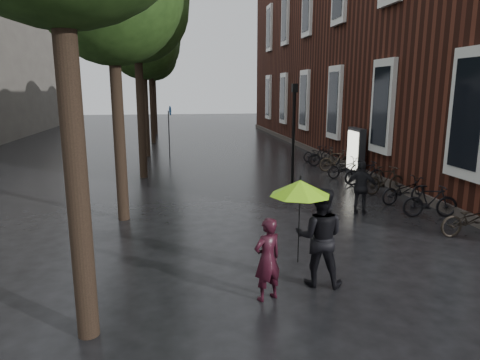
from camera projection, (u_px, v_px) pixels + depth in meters
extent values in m
plane|color=black|center=(365.00, 349.00, 6.17)|extent=(120.00, 120.00, 0.00)
cube|color=#38160F|center=(394.00, 49.00, 25.36)|extent=(10.00, 33.00, 12.00)
cube|color=silver|center=(471.00, 114.00, 11.69)|extent=(0.25, 1.60, 3.60)
cube|color=black|center=(468.00, 114.00, 11.67)|extent=(0.10, 1.20, 3.00)
cube|color=silver|center=(383.00, 107.00, 16.52)|extent=(0.25, 1.60, 3.60)
cube|color=black|center=(381.00, 107.00, 16.50)|extent=(0.10, 1.20, 3.00)
cube|color=silver|center=(335.00, 103.00, 21.35)|extent=(0.25, 1.60, 3.60)
cube|color=black|center=(333.00, 103.00, 21.33)|extent=(0.10, 1.20, 3.00)
cube|color=silver|center=(305.00, 100.00, 26.18)|extent=(0.25, 1.60, 3.60)
cube|color=black|center=(303.00, 100.00, 26.16)|extent=(0.10, 1.20, 3.00)
cube|color=silver|center=(308.00, 5.00, 25.03)|extent=(0.25, 1.60, 3.60)
cube|color=black|center=(306.00, 5.00, 25.01)|extent=(0.10, 1.20, 3.00)
cube|color=silver|center=(284.00, 98.00, 31.01)|extent=(0.25, 1.60, 3.60)
cube|color=black|center=(283.00, 98.00, 30.99)|extent=(0.10, 1.20, 3.00)
cube|color=silver|center=(286.00, 18.00, 29.86)|extent=(0.25, 1.60, 3.60)
cube|color=black|center=(284.00, 18.00, 29.84)|extent=(0.10, 1.20, 3.00)
cube|color=silver|center=(269.00, 97.00, 35.84)|extent=(0.25, 1.60, 3.60)
cube|color=black|center=(268.00, 97.00, 35.82)|extent=(0.10, 1.20, 3.00)
cube|color=silver|center=(270.00, 28.00, 34.69)|extent=(0.25, 1.60, 3.60)
cube|color=black|center=(269.00, 28.00, 34.67)|extent=(0.10, 1.20, 3.00)
cube|color=#3F3833|center=(311.00, 148.00, 25.83)|extent=(0.40, 33.00, 0.30)
cylinder|color=black|center=(77.00, 185.00, 6.03)|extent=(0.32, 0.32, 4.68)
cylinder|color=black|center=(120.00, 141.00, 11.83)|extent=(0.32, 0.32, 4.51)
cylinder|color=black|center=(141.00, 119.00, 17.61)|extent=(0.32, 0.32, 4.95)
cylinder|color=black|center=(146.00, 116.00, 23.44)|extent=(0.32, 0.32, 4.40)
cylinder|color=black|center=(152.00, 108.00, 29.21)|extent=(0.32, 0.32, 4.79)
cylinder|color=black|center=(155.00, 106.00, 35.03)|extent=(0.32, 0.32, 4.57)
imported|color=black|center=(267.00, 259.00, 7.47)|extent=(0.65, 0.55, 1.51)
imported|color=black|center=(320.00, 237.00, 8.03)|extent=(1.11, 0.99, 1.90)
cylinder|color=black|center=(299.00, 226.00, 7.71)|extent=(0.02, 0.02, 1.41)
cone|color=#86DC17|center=(300.00, 188.00, 7.56)|extent=(1.10, 1.10, 0.28)
cylinder|color=black|center=(300.00, 178.00, 7.53)|extent=(0.02, 0.02, 0.08)
imported|color=black|center=(361.00, 188.00, 12.63)|extent=(1.02, 0.82, 1.62)
imported|color=black|center=(472.00, 219.00, 10.81)|extent=(1.71, 0.61, 0.89)
imported|color=black|center=(430.00, 201.00, 12.41)|extent=(1.64, 0.70, 0.96)
imported|color=black|center=(404.00, 190.00, 13.86)|extent=(1.78, 0.88, 0.89)
imported|color=black|center=(385.00, 180.00, 15.15)|extent=(1.74, 0.79, 1.01)
imported|color=black|center=(365.00, 173.00, 16.53)|extent=(1.63, 0.49, 0.98)
imported|color=black|center=(345.00, 168.00, 17.93)|extent=(1.74, 0.89, 0.87)
imported|color=black|center=(336.00, 160.00, 19.44)|extent=(1.71, 0.67, 1.00)
imported|color=black|center=(324.00, 156.00, 20.71)|extent=(1.63, 0.52, 0.97)
imported|color=black|center=(317.00, 154.00, 22.05)|extent=(1.62, 0.82, 0.81)
cube|color=black|center=(356.00, 152.00, 18.49)|extent=(0.28, 1.35, 2.04)
cube|color=beige|center=(353.00, 151.00, 18.45)|extent=(0.04, 1.14, 1.67)
cylinder|color=black|center=(293.00, 140.00, 16.01)|extent=(0.11, 0.11, 3.62)
cube|color=black|center=(295.00, 88.00, 15.62)|extent=(0.20, 0.20, 0.32)
sphere|color=#FFE5B2|center=(295.00, 88.00, 15.62)|extent=(0.16, 0.16, 0.16)
cylinder|color=#262628|center=(169.00, 134.00, 23.30)|extent=(0.06, 0.06, 2.53)
cylinder|color=#0E489C|center=(170.00, 111.00, 23.06)|extent=(0.03, 0.51, 0.51)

